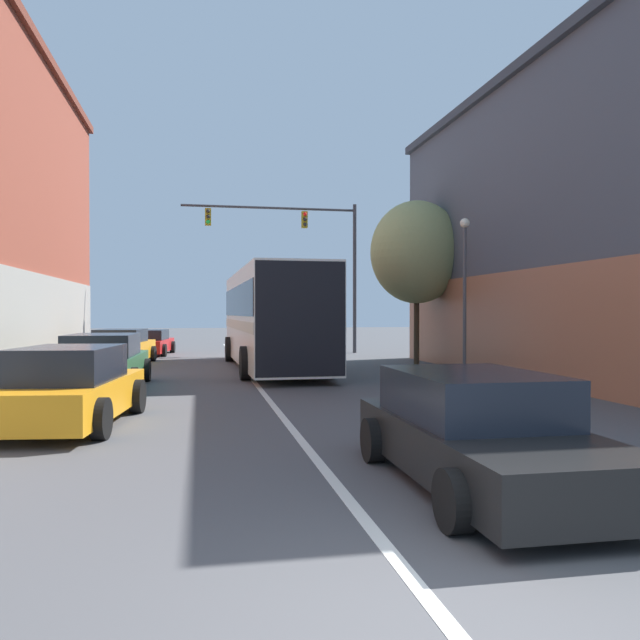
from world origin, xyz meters
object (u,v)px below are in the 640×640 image
object	(u,v)px
bus	(272,315)
street_lamp	(465,293)
parked_car_left_mid	(150,343)
traffic_signal_gantry	(307,245)
parked_car_left_near	(71,388)
street_tree_near	(417,252)
parked_car_left_far	(104,362)
hatchback_foreground	(478,432)
parked_car_left_distant	(122,347)

from	to	relation	value
bus	street_lamp	distance (m)	7.10
parked_car_left_mid	traffic_signal_gantry	size ratio (longest dim) A/B	0.54
parked_car_left_near	street_tree_near	world-z (taller)	street_tree_near
parked_car_left_far	bus	bearing A→B (deg)	-43.96
bus	parked_car_left_near	world-z (taller)	bus
hatchback_foreground	traffic_signal_gantry	bearing A→B (deg)	-4.67
bus	parked_car_left_far	size ratio (longest dim) A/B	2.51
parked_car_left_far	parked_car_left_distant	xyz separation A→B (m)	(-0.48, 7.99, -0.03)
hatchback_foreground	traffic_signal_gantry	size ratio (longest dim) A/B	0.51
parked_car_left_distant	traffic_signal_gantry	world-z (taller)	traffic_signal_gantry
bus	hatchback_foreground	world-z (taller)	bus
street_tree_near	parked_car_left_mid	bearing A→B (deg)	143.51
bus	hatchback_foreground	size ratio (longest dim) A/B	2.67
bus	traffic_signal_gantry	size ratio (longest dim) A/B	1.38
bus	traffic_signal_gantry	world-z (taller)	traffic_signal_gantry
parked_car_left_near	parked_car_left_distant	bearing A→B (deg)	9.82
bus	street_tree_near	xyz separation A→B (m)	(5.60, 0.63, 2.36)
parked_car_left_mid	parked_car_left_distant	bearing A→B (deg)	178.64
parked_car_left_distant	street_tree_near	size ratio (longest dim) A/B	0.70
parked_car_left_distant	traffic_signal_gantry	xyz separation A→B (m)	(8.09, 4.82, 4.63)
parked_car_left_mid	street_lamp	size ratio (longest dim) A/B	0.98
parked_car_left_near	street_tree_near	size ratio (longest dim) A/B	0.70
hatchback_foreground	parked_car_left_near	xyz separation A→B (m)	(-5.32, 4.79, 0.05)
parked_car_left_near	parked_car_left_far	xyz separation A→B (m)	(-0.27, 5.61, 0.02)
hatchback_foreground	parked_car_left_mid	size ratio (longest dim) A/B	0.94
parked_car_left_far	street_tree_near	xyz separation A→B (m)	(10.57, 5.49, 3.59)
parked_car_left_far	street_tree_near	world-z (taller)	street_tree_near
hatchback_foreground	street_tree_near	bearing A→B (deg)	-17.09
parked_car_left_far	traffic_signal_gantry	xyz separation A→B (m)	(7.61, 12.81, 4.60)
bus	hatchback_foreground	bearing A→B (deg)	-178.72
hatchback_foreground	parked_car_left_mid	xyz separation A→B (m)	(-5.44, 23.60, -0.04)
traffic_signal_gantry	street_lamp	xyz separation A→B (m)	(2.42, -12.89, -2.74)
hatchback_foreground	parked_car_left_near	world-z (taller)	parked_car_left_near
parked_car_left_near	street_lamp	xyz separation A→B (m)	(9.76, 5.53, 1.88)
parked_car_left_near	parked_car_left_far	world-z (taller)	parked_car_left_far
parked_car_left_mid	parked_car_left_distant	xyz separation A→B (m)	(-0.63, -5.21, 0.08)
parked_car_left_mid	traffic_signal_gantry	distance (m)	8.83
parked_car_left_mid	street_tree_near	bearing A→B (deg)	-120.95
parked_car_left_near	bus	bearing A→B (deg)	-17.48
hatchback_foreground	parked_car_left_mid	distance (m)	24.22
parked_car_left_mid	parked_car_left_distant	size ratio (longest dim) A/B	1.06
street_lamp	street_tree_near	xyz separation A→B (m)	(0.54, 5.58, 1.73)
street_lamp	parked_car_left_near	bearing A→B (deg)	-150.45
hatchback_foreground	parked_car_left_near	size ratio (longest dim) A/B	1.00
street_lamp	street_tree_near	distance (m)	5.86
bus	parked_car_left_mid	size ratio (longest dim) A/B	2.53
bus	parked_car_left_near	size ratio (longest dim) A/B	2.67
bus	street_lamp	xyz separation A→B (m)	(5.06, -4.95, 0.63)
parked_car_left_near	street_lamp	distance (m)	11.37
parked_car_left_far	traffic_signal_gantry	size ratio (longest dim) A/B	0.55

